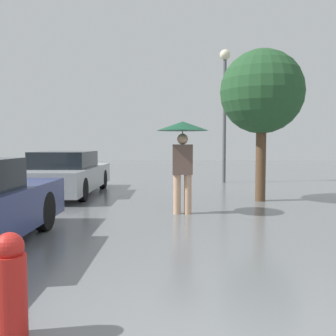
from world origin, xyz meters
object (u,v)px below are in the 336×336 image
parked_car_farthest (67,174)px  street_lamp (225,92)px  fire_hydrant (10,287)px  pedestrian (183,141)px  tree (262,93)px

parked_car_farthest → street_lamp: 6.50m
parked_car_farthest → street_lamp: size_ratio=0.94×
street_lamp → fire_hydrant: (-3.14, -11.16, -2.91)m
street_lamp → fire_hydrant: street_lamp is taller
pedestrian → parked_car_farthest: pedestrian is taller
pedestrian → street_lamp: bearing=74.5°
street_lamp → fire_hydrant: bearing=-105.7°
pedestrian → tree: (2.00, 1.74, 1.20)m
parked_car_farthest → street_lamp: bearing=33.7°
pedestrian → tree: bearing=41.1°
street_lamp → fire_hydrant: size_ratio=6.12×
pedestrian → tree: size_ratio=0.50×
parked_car_farthest → tree: (5.17, -1.23, 2.11)m
pedestrian → fire_hydrant: bearing=-105.9°
street_lamp → tree: bearing=-86.6°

